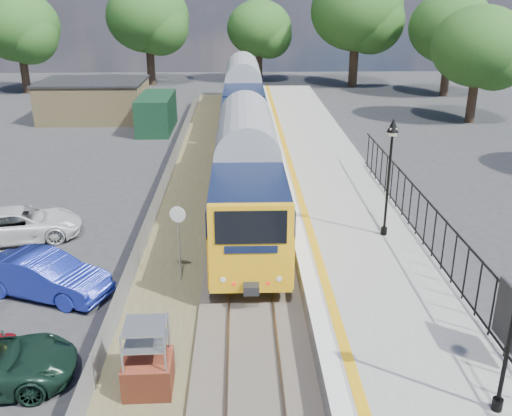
{
  "coord_description": "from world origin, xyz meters",
  "views": [
    {
      "loc": [
        -0.32,
        -14.35,
        9.9
      ],
      "look_at": [
        0.29,
        6.17,
        2.0
      ],
      "focal_mm": 40.0,
      "sensor_mm": 36.0,
      "label": 1
    }
  ],
  "objects_px": {
    "speed_sign": "(178,231)",
    "car_blue": "(45,276)",
    "car_white": "(20,224)",
    "train": "(244,114)",
    "brick_plinth": "(147,359)",
    "victorian_lamp_north": "(391,151)"
  },
  "relations": [
    {
      "from": "speed_sign",
      "to": "car_white",
      "type": "distance_m",
      "value": 8.19
    },
    {
      "from": "speed_sign",
      "to": "car_blue",
      "type": "distance_m",
      "value": 4.78
    },
    {
      "from": "car_white",
      "to": "speed_sign",
      "type": "bearing_deg",
      "value": -132.84
    },
    {
      "from": "train",
      "to": "speed_sign",
      "type": "height_order",
      "value": "train"
    },
    {
      "from": "car_white",
      "to": "brick_plinth",
      "type": "bearing_deg",
      "value": -159.4
    },
    {
      "from": "victorian_lamp_north",
      "to": "brick_plinth",
      "type": "bearing_deg",
      "value": -135.44
    },
    {
      "from": "car_blue",
      "to": "car_white",
      "type": "height_order",
      "value": "car_blue"
    },
    {
      "from": "victorian_lamp_north",
      "to": "car_white",
      "type": "distance_m",
      "value": 15.43
    },
    {
      "from": "train",
      "to": "brick_plinth",
      "type": "distance_m",
      "value": 24.45
    },
    {
      "from": "victorian_lamp_north",
      "to": "speed_sign",
      "type": "bearing_deg",
      "value": -166.06
    },
    {
      "from": "car_blue",
      "to": "car_white",
      "type": "distance_m",
      "value": 5.43
    },
    {
      "from": "victorian_lamp_north",
      "to": "car_blue",
      "type": "xyz_separation_m",
      "value": [
        -12.34,
        -2.81,
        -3.54
      ]
    },
    {
      "from": "brick_plinth",
      "to": "car_blue",
      "type": "bearing_deg",
      "value": 129.79
    },
    {
      "from": "car_blue",
      "to": "car_white",
      "type": "relative_size",
      "value": 0.92
    },
    {
      "from": "speed_sign",
      "to": "car_blue",
      "type": "bearing_deg",
      "value": -154.16
    },
    {
      "from": "brick_plinth",
      "to": "car_white",
      "type": "distance_m",
      "value": 12.04
    },
    {
      "from": "train",
      "to": "car_blue",
      "type": "distance_m",
      "value": 20.44
    },
    {
      "from": "victorian_lamp_north",
      "to": "car_blue",
      "type": "relative_size",
      "value": 1.01
    },
    {
      "from": "brick_plinth",
      "to": "speed_sign",
      "type": "bearing_deg",
      "value": 87.47
    },
    {
      "from": "train",
      "to": "car_blue",
      "type": "height_order",
      "value": "train"
    },
    {
      "from": "speed_sign",
      "to": "car_white",
      "type": "xyz_separation_m",
      "value": [
        -7.07,
        3.92,
        -1.3
      ]
    },
    {
      "from": "train",
      "to": "car_white",
      "type": "relative_size",
      "value": 8.23
    }
  ]
}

